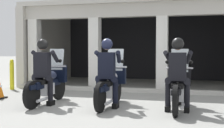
# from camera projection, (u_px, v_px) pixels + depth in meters

# --- Properties ---
(ground_plane) EXTENTS (80.00, 80.00, 0.00)m
(ground_plane) POSITION_uv_depth(u_px,v_px,m) (136.00, 89.00, 10.46)
(ground_plane) COLOR gray
(station_building) EXTENTS (7.89, 4.50, 2.99)m
(station_building) POSITION_uv_depth(u_px,v_px,m) (140.00, 36.00, 12.39)
(station_building) COLOR black
(station_building) RESTS_ON ground
(kerb_strip) EXTENTS (7.39, 0.24, 0.12)m
(kerb_strip) POSITION_uv_depth(u_px,v_px,m) (124.00, 90.00, 9.88)
(kerb_strip) COLOR #B7B5AD
(kerb_strip) RESTS_ON ground
(motorcycle_left) EXTENTS (0.62, 2.04, 1.35)m
(motorcycle_left) POSITION_uv_depth(u_px,v_px,m) (49.00, 83.00, 7.78)
(motorcycle_left) COLOR black
(motorcycle_left) RESTS_ON ground
(police_officer_left) EXTENTS (0.63, 0.61, 1.58)m
(police_officer_left) POSITION_uv_depth(u_px,v_px,m) (43.00, 66.00, 7.48)
(police_officer_left) COLOR black
(police_officer_left) RESTS_ON ground
(motorcycle_center) EXTENTS (0.62, 2.04, 1.35)m
(motorcycle_center) POSITION_uv_depth(u_px,v_px,m) (111.00, 85.00, 7.43)
(motorcycle_center) COLOR black
(motorcycle_center) RESTS_ON ground
(police_officer_center) EXTENTS (0.63, 0.61, 1.58)m
(police_officer_center) POSITION_uv_depth(u_px,v_px,m) (107.00, 67.00, 7.13)
(police_officer_center) COLOR black
(police_officer_center) RESTS_ON ground
(motorcycle_right) EXTENTS (0.62, 2.04, 1.35)m
(motorcycle_right) POSITION_uv_depth(u_px,v_px,m) (178.00, 87.00, 6.98)
(motorcycle_right) COLOR black
(motorcycle_right) RESTS_ON ground
(police_officer_right) EXTENTS (0.63, 0.61, 1.58)m
(police_officer_right) POSITION_uv_depth(u_px,v_px,m) (178.00, 68.00, 6.69)
(police_officer_right) COLOR black
(police_officer_right) RESTS_ON ground
(bollard_kerbside) EXTENTS (0.14, 0.14, 1.01)m
(bollard_kerbside) POSITION_uv_depth(u_px,v_px,m) (12.00, 74.00, 10.39)
(bollard_kerbside) COLOR yellow
(bollard_kerbside) RESTS_ON ground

